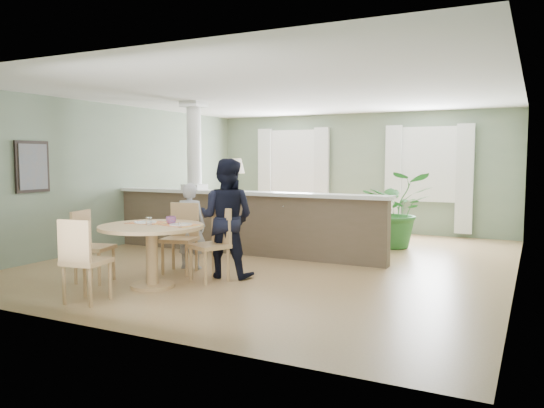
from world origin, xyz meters
The scene contains 12 objects.
ground centered at (0.00, 0.00, 0.00)m, with size 8.00×8.00×0.00m, color tan.
room_shell centered at (-0.03, 0.63, 1.81)m, with size 7.02×8.02×2.71m.
pony_wall centered at (-0.99, 0.20, 0.71)m, with size 5.32×0.38×2.70m.
sofa centered at (-0.82, 1.84, 0.43)m, with size 2.98×1.16×0.87m, color brown.
houseplant centered at (1.35, 2.10, 0.72)m, with size 1.29×1.12×1.44m, color #2A692B.
dining_table centered at (-0.75, -2.41, 0.65)m, with size 1.35×1.35×0.93m.
chair_far_boy centered at (-0.98, -1.46, 0.56)m, with size 0.55×0.55×1.02m.
chair_far_man centered at (-0.24, -1.72, 0.55)m, with size 0.59×0.59×1.00m.
chair_near centered at (-0.95, -3.41, 0.55)m, with size 0.51×0.51×1.00m.
chair_side centered at (-1.72, -2.56, 0.54)m, with size 0.52×0.52×0.98m.
child_person centered at (-0.99, -1.23, 0.66)m, with size 0.48×0.31×1.31m, color #A6A6AB.
man_person centered at (-0.21, -1.45, 0.84)m, with size 0.82×0.64×1.68m, color black.
Camera 1 is at (3.71, -7.82, 1.69)m, focal length 35.00 mm.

